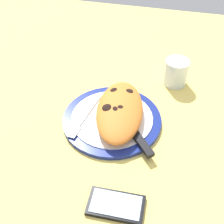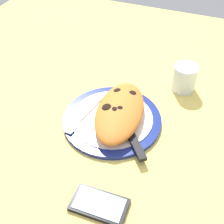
{
  "view_description": "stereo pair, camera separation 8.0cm",
  "coord_description": "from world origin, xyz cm",
  "px_view_note": "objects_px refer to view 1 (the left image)",
  "views": [
    {
      "loc": [
        56.55,
        13.33,
        58.97
      ],
      "look_at": [
        0.0,
        0.0,
        3.52
      ],
      "focal_mm": 47.51,
      "sensor_mm": 36.0,
      "label": 1
    },
    {
      "loc": [
        54.17,
        20.99,
        58.97
      ],
      "look_at": [
        0.0,
        0.0,
        3.52
      ],
      "focal_mm": 47.51,
      "sensor_mm": 36.0,
      "label": 2
    }
  ],
  "objects_px": {
    "calzone": "(120,110)",
    "water_glass": "(176,74)",
    "fork": "(83,119)",
    "smartphone": "(116,205)",
    "knife": "(136,136)",
    "plate": "(112,119)"
  },
  "relations": [
    {
      "from": "fork",
      "to": "water_glass",
      "type": "height_order",
      "value": "water_glass"
    },
    {
      "from": "smartphone",
      "to": "fork",
      "type": "bearing_deg",
      "value": -147.3
    },
    {
      "from": "knife",
      "to": "water_glass",
      "type": "bearing_deg",
      "value": 164.26
    },
    {
      "from": "calzone",
      "to": "knife",
      "type": "relative_size",
      "value": 1.47
    },
    {
      "from": "fork",
      "to": "knife",
      "type": "bearing_deg",
      "value": 79.35
    },
    {
      "from": "plate",
      "to": "calzone",
      "type": "height_order",
      "value": "calzone"
    },
    {
      "from": "knife",
      "to": "water_glass",
      "type": "height_order",
      "value": "water_glass"
    },
    {
      "from": "fork",
      "to": "plate",
      "type": "bearing_deg",
      "value": 110.85
    },
    {
      "from": "plate",
      "to": "fork",
      "type": "xyz_separation_m",
      "value": [
        0.03,
        -0.07,
        0.01
      ]
    },
    {
      "from": "plate",
      "to": "fork",
      "type": "bearing_deg",
      "value": -69.15
    },
    {
      "from": "knife",
      "to": "plate",
      "type": "bearing_deg",
      "value": -126.34
    },
    {
      "from": "plate",
      "to": "knife",
      "type": "relative_size",
      "value": 1.55
    },
    {
      "from": "calzone",
      "to": "water_glass",
      "type": "relative_size",
      "value": 3.14
    },
    {
      "from": "fork",
      "to": "calzone",
      "type": "bearing_deg",
      "value": 111.66
    },
    {
      "from": "knife",
      "to": "water_glass",
      "type": "xyz_separation_m",
      "value": [
        -0.27,
        0.08,
        0.02
      ]
    },
    {
      "from": "plate",
      "to": "water_glass",
      "type": "bearing_deg",
      "value": 144.29
    },
    {
      "from": "calzone",
      "to": "smartphone",
      "type": "relative_size",
      "value": 2.1
    },
    {
      "from": "calzone",
      "to": "water_glass",
      "type": "distance_m",
      "value": 0.25
    },
    {
      "from": "knife",
      "to": "smartphone",
      "type": "distance_m",
      "value": 0.19
    },
    {
      "from": "calzone",
      "to": "knife",
      "type": "bearing_deg",
      "value": 41.55
    },
    {
      "from": "fork",
      "to": "smartphone",
      "type": "height_order",
      "value": "fork"
    },
    {
      "from": "plate",
      "to": "smartphone",
      "type": "relative_size",
      "value": 2.21
    }
  ]
}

